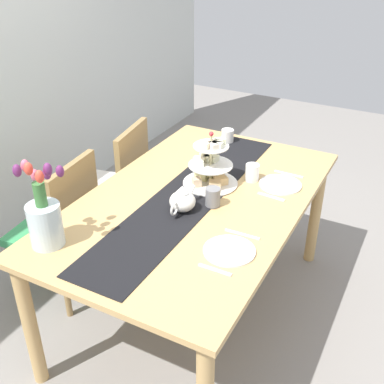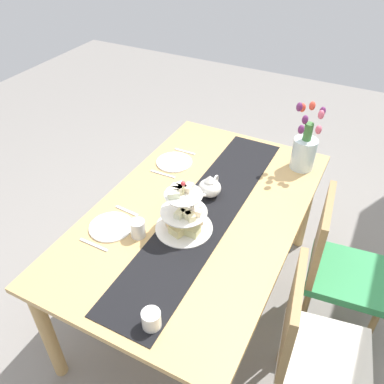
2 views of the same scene
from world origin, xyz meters
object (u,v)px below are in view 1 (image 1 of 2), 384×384
(dining_table, at_px, (196,213))
(fork_right, at_px, (271,197))
(teapot, at_px, (182,200))
(knife_right, at_px, (289,174))
(chair_right, at_px, (119,183))
(mug_grey, at_px, (213,197))
(tiered_cake_stand, at_px, (210,168))
(cream_jug, at_px, (227,136))
(chair_left, at_px, (62,224))
(dinner_plate_left, at_px, (229,251))
(knife_left, at_px, (242,234))
(mug_white_text, at_px, (252,172))
(fork_left, at_px, (215,270))
(tulip_vase, at_px, (44,218))
(dinner_plate_right, at_px, (280,185))

(dining_table, relative_size, fork_right, 11.68)
(teapot, height_order, knife_right, teapot)
(dining_table, height_order, knife_right, knife_right)
(chair_right, distance_m, mug_grey, 1.00)
(tiered_cake_stand, height_order, cream_jug, tiered_cake_stand)
(chair_left, distance_m, teapot, 0.83)
(tiered_cake_stand, distance_m, dinner_plate_left, 0.63)
(chair_right, bearing_deg, teapot, -122.53)
(chair_right, bearing_deg, knife_left, -116.04)
(knife_left, distance_m, mug_white_text, 0.54)
(dinner_plate_left, relative_size, fork_right, 1.53)
(chair_left, xyz_separation_m, tiered_cake_stand, (0.39, -0.76, 0.37))
(knife_right, bearing_deg, tiered_cake_stand, 131.87)
(cream_jug, xyz_separation_m, fork_left, (-1.22, -0.50, -0.04))
(teapot, height_order, mug_white_text, teapot)
(knife_right, bearing_deg, dinner_plate_left, 180.00)
(fork_right, height_order, knife_right, same)
(mug_white_text, bearing_deg, fork_left, -168.79)
(chair_right, relative_size, teapot, 3.82)
(tiered_cake_stand, bearing_deg, chair_left, 117.40)
(tiered_cake_stand, relative_size, tulip_vase, 0.71)
(dining_table, relative_size, teapot, 7.35)
(fork_right, bearing_deg, dinner_plate_left, 180.00)
(chair_right, height_order, tulip_vase, tulip_vase)
(cream_jug, relative_size, dinner_plate_right, 0.37)
(cream_jug, bearing_deg, knife_left, -151.98)
(cream_jug, relative_size, fork_right, 0.57)
(chair_left, relative_size, teapot, 3.82)
(dinner_plate_right, bearing_deg, fork_right, 180.00)
(dining_table, height_order, chair_left, chair_left)
(cream_jug, height_order, fork_left, cream_jug)
(teapot, distance_m, tulip_vase, 0.66)
(mug_grey, bearing_deg, cream_jug, 19.05)
(chair_left, height_order, fork_left, chair_left)
(dinner_plate_left, relative_size, dinner_plate_right, 1.00)
(teapot, distance_m, knife_right, 0.71)
(chair_right, height_order, knife_right, chair_right)
(tiered_cake_stand, bearing_deg, chair_right, 77.39)
(chair_left, height_order, chair_right, same)
(chair_right, relative_size, fork_right, 6.07)
(chair_left, relative_size, tiered_cake_stand, 2.99)
(dining_table, xyz_separation_m, knife_left, (-0.20, -0.34, 0.10))
(cream_jug, bearing_deg, tiered_cake_stand, -164.89)
(fork_right, relative_size, mug_grey, 1.58)
(dining_table, distance_m, chair_right, 0.85)
(cream_jug, relative_size, dinner_plate_left, 0.37)
(knife_right, bearing_deg, chair_right, 97.19)
(knife_right, bearing_deg, mug_white_text, 135.22)
(tulip_vase, relative_size, fork_right, 2.84)
(fork_left, bearing_deg, chair_left, 76.42)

